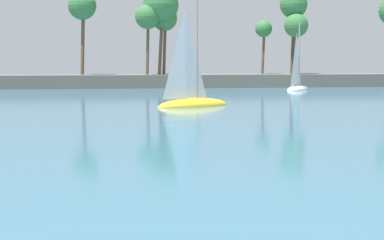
# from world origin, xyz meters

# --- Properties ---
(sea) EXTENTS (220.00, 114.23, 0.06)m
(sea) POSITION_xyz_m (0.00, 63.41, 0.03)
(sea) COLOR #386B84
(sea) RESTS_ON ground
(palm_headland) EXTENTS (92.32, 6.00, 13.40)m
(palm_headland) POSITION_xyz_m (4.03, 80.53, 3.80)
(palm_headland) COLOR #605B54
(palm_headland) RESTS_ON ground
(sailboat_near_shore) EXTENTS (7.15, 5.04, 10.10)m
(sailboat_near_shore) POSITION_xyz_m (6.77, 48.15, 0.97)
(sailboat_near_shore) COLOR yellow
(sailboat_near_shore) RESTS_ON sea
(sailboat_mid_bay) EXTENTS (5.07, 6.10, 8.94)m
(sailboat_mid_bay) POSITION_xyz_m (23.00, 71.54, 0.87)
(sailboat_mid_bay) COLOR white
(sailboat_mid_bay) RESTS_ON sea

